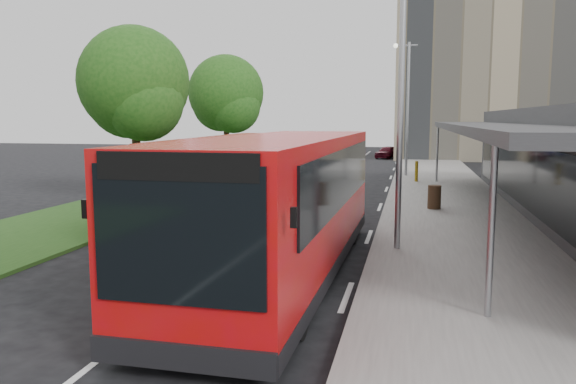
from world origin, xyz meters
name	(u,v)px	position (x,y,z in m)	size (l,w,h in m)	color
ground	(225,263)	(0.00, 0.00, 0.00)	(120.00, 120.00, 0.00)	black
pavement	(437,181)	(6.00, 20.00, 0.07)	(5.00, 80.00, 0.15)	gray
grass_verge	(222,176)	(-7.00, 20.00, 0.05)	(5.00, 80.00, 0.10)	#1B3F14
lane_centre_line	(320,190)	(0.00, 15.00, 0.01)	(0.12, 70.00, 0.01)	silver
kerb_dashes	(389,183)	(3.30, 19.00, 0.01)	(0.12, 56.00, 0.01)	silver
office_block	(522,59)	(14.00, 42.00, 9.00)	(22.00, 12.00, 18.00)	tan
tree_mid	(135,90)	(-7.01, 9.05, 4.83)	(4.66, 4.66, 7.49)	#312113
tree_far	(226,98)	(-7.01, 21.05, 4.91)	(4.73, 4.73, 7.60)	#312113
lamp_post_near	(398,76)	(4.12, 2.00, 4.72)	(1.44, 0.28, 8.00)	#93959B
lamp_post_far	(406,100)	(4.12, 22.00, 4.72)	(1.44, 0.28, 8.00)	#93959B
bus_main	(282,205)	(1.65, -0.72, 1.65)	(3.09, 11.39, 3.21)	#B10912
bus_second	(240,182)	(-0.96, 4.47, 1.55)	(3.10, 10.75, 3.02)	#B10912
litter_bin	(434,197)	(5.42, 9.11, 0.61)	(0.51, 0.51, 0.91)	#392617
bollard	(416,171)	(4.80, 18.68, 0.71)	(0.18, 0.18, 1.13)	#E6AC0C
car_near	(387,152)	(2.34, 39.18, 0.58)	(1.36, 3.38, 1.15)	#4E0B18
car_far	(355,148)	(-1.23, 45.35, 0.57)	(1.20, 3.45, 1.14)	navy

